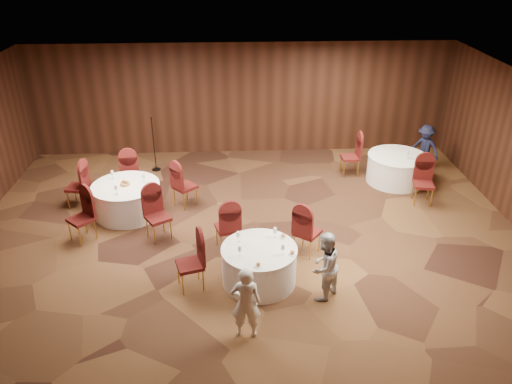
{
  "coord_description": "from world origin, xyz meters",
  "views": [
    {
      "loc": [
        -0.25,
        -8.9,
        5.87
      ],
      "look_at": [
        0.2,
        0.2,
        1.1
      ],
      "focal_mm": 35.0,
      "sensor_mm": 36.0,
      "label": 1
    }
  ],
  "objects_px": {
    "table_left": "(127,199)",
    "man_c": "(425,148)",
    "table_main": "(259,265)",
    "woman_a": "(246,303)",
    "table_right": "(396,168)",
    "mic_stand": "(155,155)",
    "woman_b": "(324,266)"
  },
  "relations": [
    {
      "from": "table_left",
      "to": "man_c",
      "type": "height_order",
      "value": "man_c"
    },
    {
      "from": "table_main",
      "to": "woman_a",
      "type": "distance_m",
      "value": 1.45
    },
    {
      "from": "table_right",
      "to": "mic_stand",
      "type": "relative_size",
      "value": 1.0
    },
    {
      "from": "woman_a",
      "to": "table_left",
      "type": "bearing_deg",
      "value": -55.07
    },
    {
      "from": "woman_a",
      "to": "woman_b",
      "type": "bearing_deg",
      "value": -145.0
    },
    {
      "from": "mic_stand",
      "to": "man_c",
      "type": "xyz_separation_m",
      "value": [
        7.36,
        -0.33,
        0.21
      ]
    },
    {
      "from": "table_left",
      "to": "woman_a",
      "type": "distance_m",
      "value": 4.88
    },
    {
      "from": "table_main",
      "to": "woman_b",
      "type": "xyz_separation_m",
      "value": [
        1.11,
        -0.5,
        0.29
      ]
    },
    {
      "from": "mic_stand",
      "to": "table_right",
      "type": "bearing_deg",
      "value": -9.2
    },
    {
      "from": "mic_stand",
      "to": "woman_a",
      "type": "distance_m",
      "value": 6.89
    },
    {
      "from": "table_right",
      "to": "woman_b",
      "type": "height_order",
      "value": "woman_b"
    },
    {
      "from": "table_left",
      "to": "mic_stand",
      "type": "height_order",
      "value": "mic_stand"
    },
    {
      "from": "table_left",
      "to": "mic_stand",
      "type": "xyz_separation_m",
      "value": [
        0.34,
        2.39,
        0.06
      ]
    },
    {
      "from": "table_left",
      "to": "woman_b",
      "type": "distance_m",
      "value": 5.16
    },
    {
      "from": "table_right",
      "to": "table_main",
      "type": "bearing_deg",
      "value": -133.16
    },
    {
      "from": "mic_stand",
      "to": "woman_a",
      "type": "height_order",
      "value": "mic_stand"
    },
    {
      "from": "table_main",
      "to": "table_right",
      "type": "bearing_deg",
      "value": 46.84
    },
    {
      "from": "woman_a",
      "to": "mic_stand",
      "type": "bearing_deg",
      "value": -68.27
    },
    {
      "from": "table_right",
      "to": "woman_a",
      "type": "height_order",
      "value": "woman_a"
    },
    {
      "from": "table_left",
      "to": "woman_b",
      "type": "height_order",
      "value": "woman_b"
    },
    {
      "from": "woman_a",
      "to": "woman_b",
      "type": "height_order",
      "value": "woman_b"
    },
    {
      "from": "table_left",
      "to": "woman_b",
      "type": "relative_size",
      "value": 1.17
    },
    {
      "from": "table_main",
      "to": "table_left",
      "type": "distance_m",
      "value": 3.98
    },
    {
      "from": "table_main",
      "to": "woman_a",
      "type": "height_order",
      "value": "woman_a"
    },
    {
      "from": "table_right",
      "to": "man_c",
      "type": "relative_size",
      "value": 1.18
    },
    {
      "from": "woman_a",
      "to": "man_c",
      "type": "relative_size",
      "value": 1.03
    },
    {
      "from": "table_right",
      "to": "woman_a",
      "type": "distance_m",
      "value": 6.84
    },
    {
      "from": "table_left",
      "to": "woman_b",
      "type": "bearing_deg",
      "value": -38.57
    },
    {
      "from": "table_main",
      "to": "woman_b",
      "type": "height_order",
      "value": "woman_b"
    },
    {
      "from": "table_left",
      "to": "woman_a",
      "type": "height_order",
      "value": "woman_a"
    },
    {
      "from": "table_right",
      "to": "mic_stand",
      "type": "xyz_separation_m",
      "value": [
        -6.39,
        1.03,
        0.06
      ]
    },
    {
      "from": "table_main",
      "to": "mic_stand",
      "type": "bearing_deg",
      "value": 116.75
    }
  ]
}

